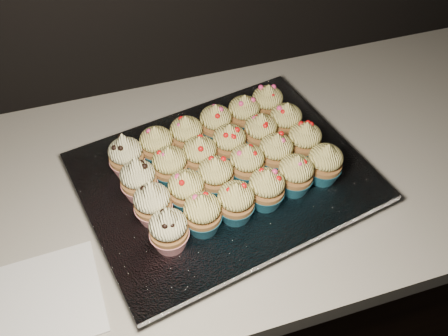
# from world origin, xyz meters

# --- Properties ---
(cabinet) EXTENTS (2.40, 0.60, 0.86)m
(cabinet) POSITION_xyz_m (0.00, 1.70, 0.43)
(cabinet) COLOR black
(cabinet) RESTS_ON ground
(worktop) EXTENTS (2.44, 0.64, 0.04)m
(worktop) POSITION_xyz_m (0.00, 1.70, 0.88)
(worktop) COLOR beige
(worktop) RESTS_ON cabinet
(napkin) EXTENTS (0.18, 0.18, 0.00)m
(napkin) POSITION_xyz_m (-0.30, 1.53, 0.90)
(napkin) COLOR white
(napkin) RESTS_ON worktop
(baking_tray) EXTENTS (0.51, 0.43, 0.02)m
(baking_tray) POSITION_xyz_m (0.03, 1.67, 0.91)
(baking_tray) COLOR black
(baking_tray) RESTS_ON worktop
(foil_lining) EXTENTS (0.56, 0.47, 0.01)m
(foil_lining) POSITION_xyz_m (0.03, 1.67, 0.93)
(foil_lining) COLOR silver
(foil_lining) RESTS_ON baking_tray
(cupcake_0) EXTENTS (0.06, 0.06, 0.10)m
(cupcake_0) POSITION_xyz_m (-0.09, 1.55, 0.97)
(cupcake_0) COLOR red
(cupcake_0) RESTS_ON foil_lining
(cupcake_1) EXTENTS (0.06, 0.06, 0.08)m
(cupcake_1) POSITION_xyz_m (-0.03, 1.56, 0.97)
(cupcake_1) COLOR #16546B
(cupcake_1) RESTS_ON foil_lining
(cupcake_2) EXTENTS (0.06, 0.06, 0.08)m
(cupcake_2) POSITION_xyz_m (0.02, 1.57, 0.97)
(cupcake_2) COLOR #16546B
(cupcake_2) RESTS_ON foil_lining
(cupcake_3) EXTENTS (0.06, 0.06, 0.08)m
(cupcake_3) POSITION_xyz_m (0.08, 1.58, 0.97)
(cupcake_3) COLOR #16546B
(cupcake_3) RESTS_ON foil_lining
(cupcake_4) EXTENTS (0.06, 0.06, 0.08)m
(cupcake_4) POSITION_xyz_m (0.14, 1.60, 0.97)
(cupcake_4) COLOR #16546B
(cupcake_4) RESTS_ON foil_lining
(cupcake_5) EXTENTS (0.06, 0.06, 0.08)m
(cupcake_5) POSITION_xyz_m (0.20, 1.60, 0.97)
(cupcake_5) COLOR #16546B
(cupcake_5) RESTS_ON foil_lining
(cupcake_6) EXTENTS (0.06, 0.06, 0.10)m
(cupcake_6) POSITION_xyz_m (-0.11, 1.61, 0.97)
(cupcake_6) COLOR red
(cupcake_6) RESTS_ON foil_lining
(cupcake_7) EXTENTS (0.06, 0.06, 0.08)m
(cupcake_7) POSITION_xyz_m (-0.05, 1.62, 0.97)
(cupcake_7) COLOR #16546B
(cupcake_7) RESTS_ON foil_lining
(cupcake_8) EXTENTS (0.06, 0.06, 0.08)m
(cupcake_8) POSITION_xyz_m (0.01, 1.63, 0.97)
(cupcake_8) COLOR #16546B
(cupcake_8) RESTS_ON foil_lining
(cupcake_9) EXTENTS (0.06, 0.06, 0.08)m
(cupcake_9) POSITION_xyz_m (0.07, 1.64, 0.97)
(cupcake_9) COLOR #16546B
(cupcake_9) RESTS_ON foil_lining
(cupcake_10) EXTENTS (0.06, 0.06, 0.08)m
(cupcake_10) POSITION_xyz_m (0.13, 1.65, 0.97)
(cupcake_10) COLOR #16546B
(cupcake_10) RESTS_ON foil_lining
(cupcake_11) EXTENTS (0.06, 0.06, 0.08)m
(cupcake_11) POSITION_xyz_m (0.19, 1.67, 0.97)
(cupcake_11) COLOR #16546B
(cupcake_11) RESTS_ON foil_lining
(cupcake_12) EXTENTS (0.06, 0.06, 0.10)m
(cupcake_12) POSITION_xyz_m (-0.12, 1.66, 0.97)
(cupcake_12) COLOR red
(cupcake_12) RESTS_ON foil_lining
(cupcake_13) EXTENTS (0.06, 0.06, 0.08)m
(cupcake_13) POSITION_xyz_m (-0.06, 1.68, 0.97)
(cupcake_13) COLOR #16546B
(cupcake_13) RESTS_ON foil_lining
(cupcake_14) EXTENTS (0.06, 0.06, 0.08)m
(cupcake_14) POSITION_xyz_m (-0.00, 1.69, 0.97)
(cupcake_14) COLOR #16546B
(cupcake_14) RESTS_ON foil_lining
(cupcake_15) EXTENTS (0.06, 0.06, 0.08)m
(cupcake_15) POSITION_xyz_m (0.06, 1.70, 0.97)
(cupcake_15) COLOR #16546B
(cupcake_15) RESTS_ON foil_lining
(cupcake_16) EXTENTS (0.06, 0.06, 0.08)m
(cupcake_16) POSITION_xyz_m (0.12, 1.71, 0.97)
(cupcake_16) COLOR #16546B
(cupcake_16) RESTS_ON foil_lining
(cupcake_17) EXTENTS (0.06, 0.06, 0.08)m
(cupcake_17) POSITION_xyz_m (0.17, 1.72, 0.97)
(cupcake_17) COLOR #16546B
(cupcake_17) RESTS_ON foil_lining
(cupcake_18) EXTENTS (0.06, 0.06, 0.10)m
(cupcake_18) POSITION_xyz_m (-0.13, 1.72, 0.97)
(cupcake_18) COLOR red
(cupcake_18) RESTS_ON foil_lining
(cupcake_19) EXTENTS (0.06, 0.06, 0.08)m
(cupcake_19) POSITION_xyz_m (-0.07, 1.74, 0.97)
(cupcake_19) COLOR #16546B
(cupcake_19) RESTS_ON foil_lining
(cupcake_20) EXTENTS (0.06, 0.06, 0.08)m
(cupcake_20) POSITION_xyz_m (-0.01, 1.75, 0.97)
(cupcake_20) COLOR #16546B
(cupcake_20) RESTS_ON foil_lining
(cupcake_21) EXTENTS (0.06, 0.06, 0.08)m
(cupcake_21) POSITION_xyz_m (0.05, 1.76, 0.97)
(cupcake_21) COLOR #16546B
(cupcake_21) RESTS_ON foil_lining
(cupcake_22) EXTENTS (0.06, 0.06, 0.08)m
(cupcake_22) POSITION_xyz_m (0.11, 1.77, 0.97)
(cupcake_22) COLOR #16546B
(cupcake_22) RESTS_ON foil_lining
(cupcake_23) EXTENTS (0.06, 0.06, 0.08)m
(cupcake_23) POSITION_xyz_m (0.16, 1.78, 0.97)
(cupcake_23) COLOR #16546B
(cupcake_23) RESTS_ON foil_lining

